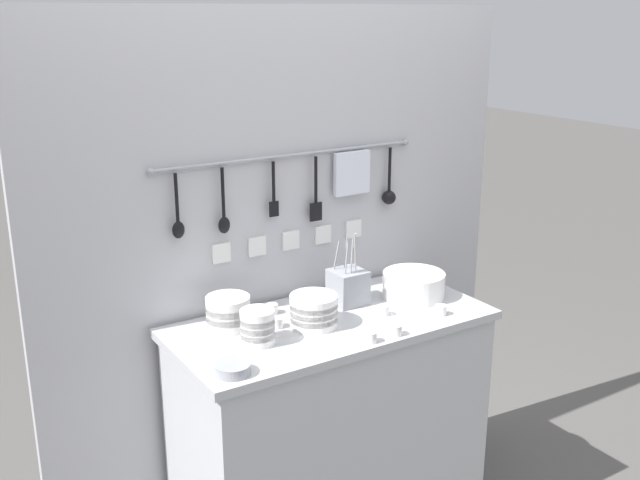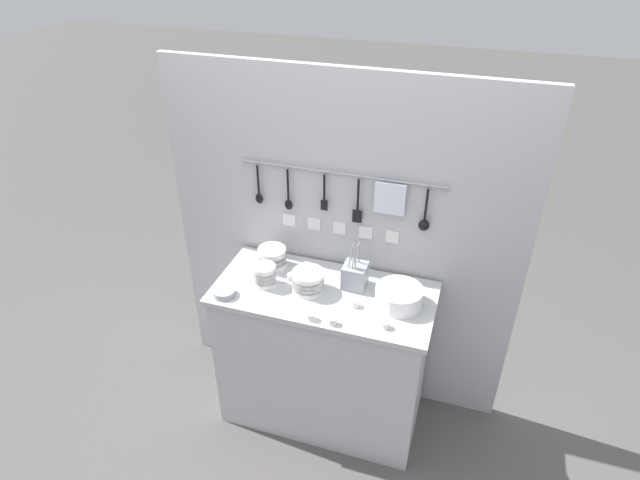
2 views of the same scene
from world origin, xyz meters
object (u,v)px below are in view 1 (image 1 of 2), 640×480
(bowl_stack_back_corner, at_px, (228,312))
(cup_beside_plates, at_px, (396,330))
(steel_mixing_bowl, at_px, (233,369))
(cup_front_right, at_px, (371,337))
(cup_by_caddy, at_px, (277,323))
(cup_back_left, at_px, (383,310))
(cutlery_caddy, at_px, (348,286))
(bowl_stack_wide_centre, at_px, (314,311))
(bowl_stack_short_front, at_px, (258,327))
(plate_stack, at_px, (414,285))
(cup_edge_far, at_px, (441,310))
(cup_centre, at_px, (272,309))

(bowl_stack_back_corner, xyz_separation_m, cup_beside_plates, (0.45, -0.36, -0.04))
(steel_mixing_bowl, relative_size, cup_front_right, 2.66)
(cup_by_caddy, relative_size, cup_back_left, 1.00)
(cutlery_caddy, xyz_separation_m, cup_by_caddy, (-0.33, -0.05, -0.05))
(cup_front_right, distance_m, cup_back_left, 0.24)
(bowl_stack_wide_centre, bearing_deg, bowl_stack_short_front, -174.45)
(bowl_stack_short_front, bearing_deg, plate_stack, 4.14)
(bowl_stack_short_front, distance_m, cup_front_right, 0.37)
(bowl_stack_back_corner, height_order, cup_front_right, bowl_stack_back_corner)
(cup_edge_far, bearing_deg, cutlery_caddy, 128.80)
(cup_beside_plates, bearing_deg, cup_edge_far, 11.99)
(plate_stack, xyz_separation_m, cup_back_left, (-0.20, -0.08, -0.03))
(cup_front_right, relative_size, cup_by_caddy, 1.00)
(plate_stack, height_order, steel_mixing_bowl, plate_stack)
(cup_front_right, xyz_separation_m, cup_centre, (-0.16, 0.39, 0.00))
(bowl_stack_back_corner, xyz_separation_m, bowl_stack_wide_centre, (0.26, -0.14, -0.00))
(steel_mixing_bowl, xyz_separation_m, cup_centre, (0.32, 0.34, 0.00))
(cup_by_caddy, bearing_deg, cup_front_right, -52.96)
(cutlery_caddy, height_order, cup_centre, cutlery_caddy)
(bowl_stack_back_corner, xyz_separation_m, cup_edge_far, (0.69, -0.30, -0.04))
(cutlery_caddy, relative_size, cup_centre, 6.75)
(cup_front_right, distance_m, cup_edge_far, 0.35)
(plate_stack, height_order, cup_centre, plate_stack)
(steel_mixing_bowl, distance_m, cup_centre, 0.47)
(cutlery_caddy, bearing_deg, plate_stack, -18.44)
(bowl_stack_wide_centre, xyz_separation_m, cutlery_caddy, (0.22, 0.11, 0.01))
(plate_stack, bearing_deg, cup_back_left, -158.29)
(cup_by_caddy, bearing_deg, cup_centre, 69.18)
(cup_back_left, bearing_deg, cup_by_caddy, 163.90)
(bowl_stack_back_corner, xyz_separation_m, cup_by_caddy, (0.14, -0.09, -0.04))
(cup_centre, bearing_deg, bowl_stack_short_front, -129.28)
(steel_mixing_bowl, height_order, cup_edge_far, cup_edge_far)
(bowl_stack_short_front, relative_size, cup_edge_far, 2.81)
(cutlery_caddy, bearing_deg, cup_back_left, -75.22)
(plate_stack, distance_m, cup_edge_far, 0.19)
(cutlery_caddy, relative_size, cup_front_right, 6.75)
(cup_edge_far, bearing_deg, cup_by_caddy, 158.51)
(bowl_stack_short_front, height_order, cup_by_caddy, bowl_stack_short_front)
(steel_mixing_bowl, bearing_deg, cup_beside_plates, -4.12)
(steel_mixing_bowl, bearing_deg, cup_centre, 46.75)
(cup_edge_far, relative_size, cup_back_left, 1.00)
(cup_front_right, bearing_deg, bowl_stack_wide_centre, 112.52)
(bowl_stack_wide_centre, xyz_separation_m, cup_by_caddy, (-0.11, 0.06, -0.04))
(bowl_stack_short_front, bearing_deg, cup_beside_plates, -24.35)
(bowl_stack_wide_centre, relative_size, cutlery_caddy, 0.59)
(bowl_stack_short_front, xyz_separation_m, cup_front_right, (0.32, -0.19, -0.04))
(steel_mixing_bowl, relative_size, cutlery_caddy, 0.39)
(cup_centre, bearing_deg, cup_front_right, -67.74)
(bowl_stack_short_front, distance_m, cup_centre, 0.26)
(steel_mixing_bowl, xyz_separation_m, cup_edge_far, (0.83, 0.01, 0.00))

